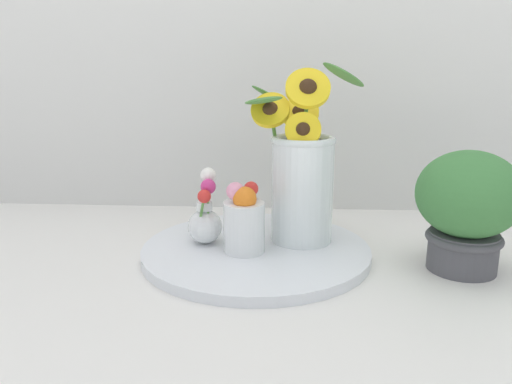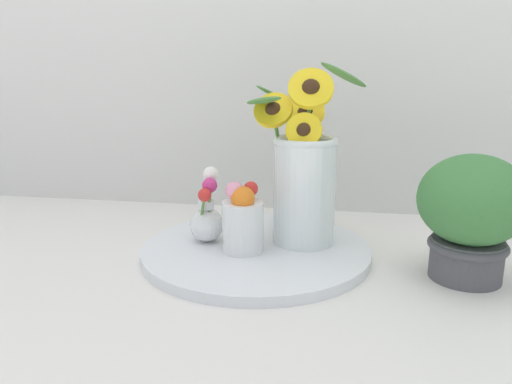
# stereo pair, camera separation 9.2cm
# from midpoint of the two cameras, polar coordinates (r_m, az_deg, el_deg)

# --- Properties ---
(ground_plane) EXTENTS (6.00, 6.00, 0.00)m
(ground_plane) POSITION_cam_midpoint_polar(r_m,az_deg,el_deg) (0.90, -2.42, -8.68)
(ground_plane) COLOR silver
(serving_tray) EXTENTS (0.43, 0.43, 0.02)m
(serving_tray) POSITION_cam_midpoint_polar(r_m,az_deg,el_deg) (0.95, -2.78, -6.78)
(serving_tray) COLOR silver
(serving_tray) RESTS_ON ground_plane
(mason_jar_sunflowers) EXTENTS (0.25, 0.22, 0.35)m
(mason_jar_sunflowers) POSITION_cam_midpoint_polar(r_m,az_deg,el_deg) (0.95, 2.45, 1.90)
(mason_jar_sunflowers) COLOR silver
(mason_jar_sunflowers) RESTS_ON serving_tray
(vase_small_center) EXTENTS (0.08, 0.08, 0.13)m
(vase_small_center) POSITION_cam_midpoint_polar(r_m,az_deg,el_deg) (0.91, -4.29, -3.32)
(vase_small_center) COLOR white
(vase_small_center) RESTS_ON serving_tray
(vase_bulb_right) EXTENTS (0.07, 0.07, 0.14)m
(vase_bulb_right) POSITION_cam_midpoint_polar(r_m,az_deg,el_deg) (0.96, -8.55, -3.00)
(vase_bulb_right) COLOR white
(vase_bulb_right) RESTS_ON serving_tray
(potted_plant) EXTENTS (0.18, 0.18, 0.21)m
(potted_plant) POSITION_cam_midpoint_polar(r_m,az_deg,el_deg) (0.91, 20.41, -1.49)
(potted_plant) COLOR #4C4C51
(potted_plant) RESTS_ON ground_plane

